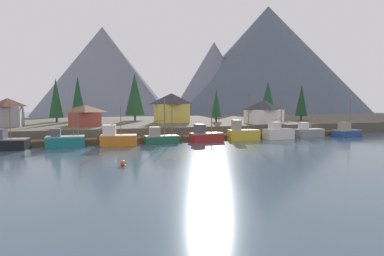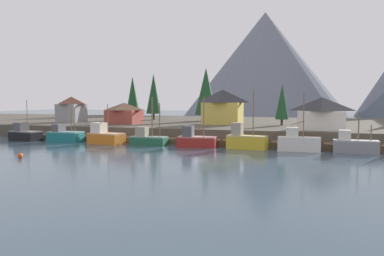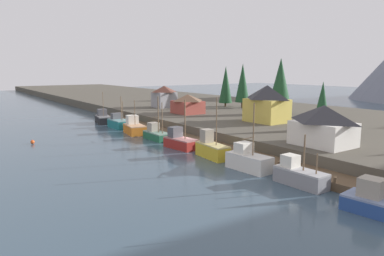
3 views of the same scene
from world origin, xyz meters
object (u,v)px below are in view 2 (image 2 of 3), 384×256
house_grey (71,109)px  house_red (124,113)px  fishing_boat_yellow (246,140)px  conifer_mid_left (282,102)px  fishing_boat_green (148,139)px  conifer_near_left (206,91)px  house_yellow (223,107)px  conifer_back_right (154,94)px  fishing_boat_teal (65,136)px  fishing_boat_grey (354,145)px  fishing_boat_black (25,134)px  fishing_boat_red (196,140)px  conifer_back_left (133,96)px  house_white (322,113)px  channel_buoy (20,156)px  fishing_boat_orange (105,136)px  fishing_boat_white (298,142)px

house_grey → house_red: house_grey is taller
fishing_boat_yellow → conifer_mid_left: 23.10m
fishing_boat_green → conifer_near_left: 34.96m
house_yellow → conifer_back_right: (-22.76, 14.31, 3.12)m
fishing_boat_teal → house_grey: house_grey is taller
fishing_boat_grey → conifer_near_left: size_ratio=0.47×
house_red → conifer_near_left: conifer_near_left is taller
fishing_boat_black → fishing_boat_grey: 58.85m
fishing_boat_green → house_red: size_ratio=1.16×
fishing_boat_red → fishing_boat_black: bearing=174.1°
fishing_boat_yellow → fishing_boat_grey: 16.09m
fishing_boat_red → conifer_back_left: size_ratio=0.72×
conifer_mid_left → conifer_back_right: conifer_back_right is taller
house_white → channel_buoy: (-37.57, -31.28, -5.09)m
house_white → fishing_boat_grey: bearing=-66.2°
house_grey → conifer_mid_left: bearing=3.7°
house_yellow → conifer_near_left: conifer_near_left is taller
fishing_boat_black → house_grey: bearing=109.2°
fishing_boat_teal → channel_buoy: 21.32m
house_grey → conifer_mid_left: (49.22, 3.18, 1.82)m
fishing_boat_grey → fishing_boat_orange: bearing=-179.6°
fishing_boat_orange → house_red: bearing=116.5°
fishing_boat_grey → house_red: size_ratio=0.88×
fishing_boat_teal → house_white: house_white is taller
house_red → house_white: (41.73, -5.20, 0.55)m
house_white → channel_buoy: size_ratio=11.70×
house_grey → conifer_back_right: conifer_back_right is taller
house_yellow → fishing_boat_yellow: bearing=-66.5°
conifer_back_right → house_yellow: bearing=-32.2°
house_grey → channel_buoy: (19.71, -39.02, -5.26)m
fishing_boat_orange → fishing_boat_red: (16.89, 0.33, -0.11)m
fishing_boat_red → fishing_boat_white: size_ratio=0.93×
fishing_boat_red → conifer_back_left: 46.12m
house_yellow → channel_buoy: (-16.95, -41.65, -5.99)m
fishing_boat_yellow → conifer_back_right: size_ratio=0.75×
fishing_boat_teal → conifer_mid_left: size_ratio=0.84×
house_red → fishing_boat_teal: bearing=-101.7°
fishing_boat_teal → conifer_back_left: size_ratio=0.63×
fishing_boat_orange → fishing_boat_grey: 41.23m
fishing_boat_orange → fishing_boat_red: 16.89m
fishing_boat_yellow → conifer_back_right: 48.78m
fishing_boat_green → fishing_boat_grey: fishing_boat_green is taller
house_yellow → conifer_back_left: conifer_back_left is taller
fishing_boat_yellow → channel_buoy: fishing_boat_yellow is taller
fishing_boat_green → channel_buoy: bearing=-115.2°
house_grey → house_red: size_ratio=0.85×
house_yellow → channel_buoy: 45.37m
house_white → fishing_boat_black: bearing=-167.7°
conifer_back_left → conifer_back_right: size_ratio=0.94×
fishing_boat_grey → channel_buoy: size_ratio=8.98×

